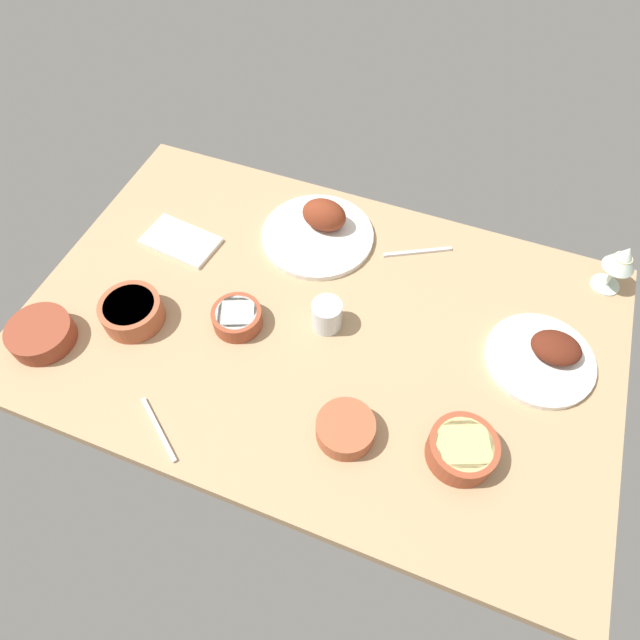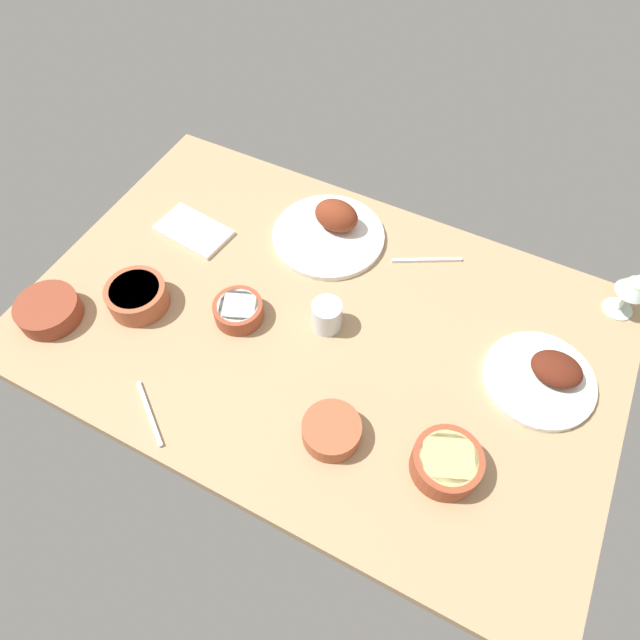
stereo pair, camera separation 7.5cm
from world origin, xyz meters
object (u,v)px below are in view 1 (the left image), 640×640
(bowl_cream, at_px, (237,317))
(bowl_sauce, at_px, (41,334))
(plate_far_side, at_px, (320,228))
(folded_napkin, at_px, (181,241))
(bowl_soup, at_px, (346,429))
(plate_near_viewer, at_px, (545,356))
(bowl_onions, at_px, (132,311))
(bowl_pasta, at_px, (462,449))
(wine_glass, at_px, (622,260))
(fork_loose, at_px, (417,252))
(spoon_loose, at_px, (159,429))
(water_tumbler, at_px, (327,315))

(bowl_cream, height_order, bowl_sauce, bowl_sauce)
(plate_far_side, relative_size, folded_napkin, 1.53)
(bowl_cream, relative_size, bowl_soup, 0.96)
(plate_near_viewer, distance_m, bowl_onions, 0.96)
(bowl_pasta, distance_m, wine_glass, 0.62)
(plate_far_side, relative_size, bowl_sauce, 2.01)
(plate_near_viewer, relative_size, bowl_onions, 1.70)
(plate_far_side, bearing_deg, fork_loose, 6.78)
(bowl_sauce, distance_m, folded_napkin, 0.41)
(plate_far_side, height_order, folded_napkin, plate_far_side)
(bowl_sauce, bearing_deg, fork_loose, 37.73)
(bowl_sauce, xyz_separation_m, bowl_soup, (0.74, 0.03, -0.00))
(plate_near_viewer, relative_size, bowl_sauce, 1.66)
(plate_near_viewer, relative_size, spoon_loose, 1.48)
(bowl_sauce, relative_size, wine_glass, 1.06)
(bowl_pasta, relative_size, water_tumbler, 1.82)
(plate_far_side, distance_m, bowl_soup, 0.57)
(plate_far_side, relative_size, water_tumbler, 3.88)
(bowl_sauce, bearing_deg, wine_glass, 27.86)
(bowl_pasta, height_order, spoon_loose, bowl_pasta)
(bowl_soup, relative_size, wine_glass, 0.89)
(bowl_cream, distance_m, bowl_onions, 0.25)
(plate_far_side, bearing_deg, plate_near_viewer, -16.15)
(bowl_cream, xyz_separation_m, bowl_soup, (0.33, -0.17, 0.00))
(bowl_sauce, bearing_deg, bowl_onions, 37.47)
(bowl_pasta, height_order, folded_napkin, bowl_pasta)
(bowl_cream, bearing_deg, bowl_pasta, -13.08)
(plate_near_viewer, xyz_separation_m, bowl_soup, (-0.36, -0.33, 0.01))
(bowl_pasta, xyz_separation_m, fork_loose, (-0.23, 0.50, -0.03))
(bowl_cream, distance_m, folded_napkin, 0.31)
(plate_near_viewer, xyz_separation_m, folded_napkin, (-0.95, 0.02, -0.01))
(water_tumbler, bearing_deg, bowl_pasta, -29.14)
(bowl_soup, bearing_deg, plate_near_viewer, 42.51)
(bowl_soup, bearing_deg, bowl_sauce, -177.42)
(wine_glass, bearing_deg, bowl_cream, -151.72)
(water_tumbler, bearing_deg, plate_near_viewer, 9.88)
(bowl_onions, height_order, spoon_loose, bowl_onions)
(bowl_soup, bearing_deg, spoon_loose, -160.13)
(bowl_pasta, xyz_separation_m, folded_napkin, (-0.82, 0.31, -0.03))
(bowl_sauce, bearing_deg, bowl_pasta, 4.33)
(bowl_cream, distance_m, spoon_loose, 0.31)
(bowl_sauce, relative_size, bowl_soup, 1.20)
(bowl_pasta, bearing_deg, bowl_cream, 166.92)
(plate_near_viewer, height_order, spoon_loose, plate_near_viewer)
(bowl_sauce, bearing_deg, bowl_soup, 2.58)
(bowl_sauce, height_order, water_tumbler, water_tumbler)
(plate_near_viewer, xyz_separation_m, bowl_pasta, (-0.13, -0.29, 0.01))
(bowl_cream, relative_size, wine_glass, 0.85)
(fork_loose, bearing_deg, bowl_cream, 18.93)
(water_tumbler, bearing_deg, bowl_soup, -61.30)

